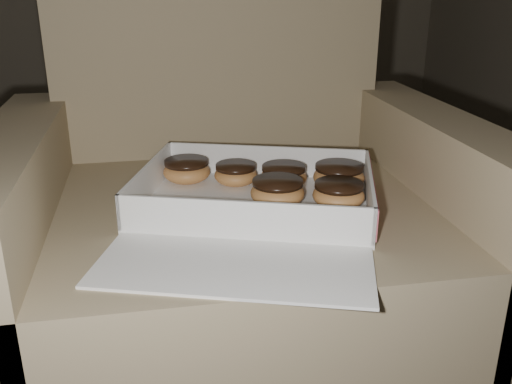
{
  "coord_description": "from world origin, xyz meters",
  "views": [
    {
      "loc": [
        0.58,
        -0.55,
        0.86
      ],
      "look_at": [
        0.76,
        0.44,
        0.47
      ],
      "focal_mm": 40.0,
      "sensor_mm": 36.0,
      "label": 1
    }
  ],
  "objects": [
    {
      "name": "donut_e",
      "position": [
        0.91,
        0.39,
        0.48
      ],
      "size": [
        0.1,
        0.1,
        0.05
      ],
      "color": "#D4894A",
      "rests_on": "bakery_box"
    },
    {
      "name": "donut_c",
      "position": [
        0.8,
        0.42,
        0.48
      ],
      "size": [
        0.1,
        0.1,
        0.05
      ],
      "color": "#D4894A",
      "rests_on": "bakery_box"
    },
    {
      "name": "armchair",
      "position": [
        0.74,
        0.55,
        0.31
      ],
      "size": [
        0.96,
        0.81,
        1.0
      ],
      "color": "#897A57",
      "rests_on": "floor"
    },
    {
      "name": "bakery_box",
      "position": [
        0.75,
        0.4,
        0.46
      ],
      "size": [
        0.56,
        0.61,
        0.07
      ],
      "rotation": [
        0.0,
        0.0,
        -0.32
      ],
      "color": "white",
      "rests_on": "armchair"
    },
    {
      "name": "donut_f",
      "position": [
        0.64,
        0.58,
        0.48
      ],
      "size": [
        0.1,
        0.1,
        0.05
      ],
      "color": "#D4894A",
      "rests_on": "bakery_box"
    },
    {
      "name": "crumb_d",
      "position": [
        0.9,
        0.35,
        0.46
      ],
      "size": [
        0.01,
        0.01,
        0.0
      ],
      "primitive_type": "ellipsoid",
      "color": "black",
      "rests_on": "bakery_box"
    },
    {
      "name": "donut_b",
      "position": [
        0.74,
        0.54,
        0.48
      ],
      "size": [
        0.09,
        0.09,
        0.04
      ],
      "color": "#D4894A",
      "rests_on": "bakery_box"
    },
    {
      "name": "crumb_a",
      "position": [
        0.77,
        0.36,
        0.46
      ],
      "size": [
        0.01,
        0.01,
        0.0
      ],
      "primitive_type": "ellipsoid",
      "color": "black",
      "rests_on": "bakery_box"
    },
    {
      "name": "crumb_c",
      "position": [
        0.62,
        0.34,
        0.46
      ],
      "size": [
        0.01,
        0.01,
        0.0
      ],
      "primitive_type": "ellipsoid",
      "color": "black",
      "rests_on": "bakery_box"
    },
    {
      "name": "crumb_b",
      "position": [
        0.54,
        0.41,
        0.46
      ],
      "size": [
        0.01,
        0.01,
        0.0
      ],
      "primitive_type": "ellipsoid",
      "color": "black",
      "rests_on": "bakery_box"
    },
    {
      "name": "donut_d",
      "position": [
        0.94,
        0.48,
        0.48
      ],
      "size": [
        0.1,
        0.1,
        0.05
      ],
      "color": "#D4894A",
      "rests_on": "bakery_box"
    },
    {
      "name": "donut_a",
      "position": [
        0.83,
        0.51,
        0.48
      ],
      "size": [
        0.09,
        0.09,
        0.05
      ],
      "color": "#D4894A",
      "rests_on": "bakery_box"
    }
  ]
}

